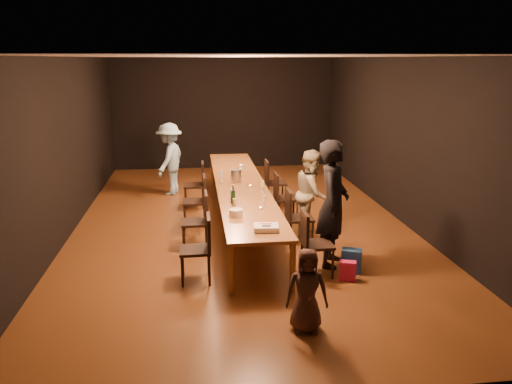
{
  "coord_description": "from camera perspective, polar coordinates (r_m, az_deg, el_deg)",
  "views": [
    {
      "loc": [
        -0.82,
        -8.79,
        2.97
      ],
      "look_at": [
        0.09,
        -1.51,
        1.0
      ],
      "focal_mm": 35.0,
      "sensor_mm": 36.0,
      "label": 1
    }
  ],
  "objects": [
    {
      "name": "chair_right_1",
      "position": [
        8.16,
        5.0,
        -2.9
      ],
      "size": [
        0.42,
        0.42,
        0.93
      ],
      "primitive_type": null,
      "rotation": [
        0.0,
        0.0,
        -1.57
      ],
      "color": "black",
      "rests_on": "ground"
    },
    {
      "name": "chair_left_2",
      "position": [
        9.14,
        -7.08,
        -1.0
      ],
      "size": [
        0.42,
        0.42,
        0.93
      ],
      "primitive_type": null,
      "rotation": [
        0.0,
        0.0,
        1.57
      ],
      "color": "black",
      "rests_on": "ground"
    },
    {
      "name": "wineglass_5",
      "position": [
        9.81,
        -1.49,
        2.57
      ],
      "size": [
        0.06,
        0.06,
        0.21
      ],
      "primitive_type": null,
      "color": "silver",
      "rests_on": "table"
    },
    {
      "name": "wineglass_0",
      "position": [
        7.44,
        -2.46,
        -1.52
      ],
      "size": [
        0.06,
        0.06,
        0.21
      ],
      "primitive_type": null,
      "color": "beige",
      "rests_on": "table"
    },
    {
      "name": "tealight_mid",
      "position": [
        8.88,
        -0.67,
        0.66
      ],
      "size": [
        0.05,
        0.05,
        0.03
      ],
      "primitive_type": "cylinder",
      "color": "#B2B7B2",
      "rests_on": "table"
    },
    {
      "name": "chair_left_1",
      "position": [
        7.99,
        -7.03,
        -3.36
      ],
      "size": [
        0.42,
        0.42,
        0.93
      ],
      "primitive_type": null,
      "rotation": [
        0.0,
        0.0,
        1.57
      ],
      "color": "black",
      "rests_on": "ground"
    },
    {
      "name": "chair_right_2",
      "position": [
        9.29,
        3.47,
        -0.64
      ],
      "size": [
        0.42,
        0.42,
        0.93
      ],
      "primitive_type": null,
      "rotation": [
        0.0,
        0.0,
        -1.57
      ],
      "color": "black",
      "rests_on": "ground"
    },
    {
      "name": "gift_bag_red",
      "position": [
        7.07,
        10.41,
        -8.85
      ],
      "size": [
        0.26,
        0.19,
        0.27
      ],
      "primitive_type": "cube",
      "rotation": [
        0.0,
        0.0,
        -0.3
      ],
      "color": "#BE1C58",
      "rests_on": "ground"
    },
    {
      "name": "wineglass_4",
      "position": [
        9.27,
        -3.94,
        1.8
      ],
      "size": [
        0.06,
        0.06,
        0.21
      ],
      "primitive_type": null,
      "color": "silver",
      "rests_on": "table"
    },
    {
      "name": "man_blue",
      "position": [
        11.29,
        -9.82,
        3.73
      ],
      "size": [
        0.92,
        1.18,
        1.6
      ],
      "primitive_type": "imported",
      "rotation": [
        0.0,
        0.0,
        -1.93
      ],
      "color": "#86B2CF",
      "rests_on": "ground"
    },
    {
      "name": "chair_left_3",
      "position": [
        10.29,
        -7.11,
        0.83
      ],
      "size": [
        0.42,
        0.42,
        0.93
      ],
      "primitive_type": null,
      "rotation": [
        0.0,
        0.0,
        1.57
      ],
      "color": "black",
      "rests_on": "ground"
    },
    {
      "name": "wineglass_1",
      "position": [
        7.62,
        0.96,
        -1.1
      ],
      "size": [
        0.06,
        0.06,
        0.21
      ],
      "primitive_type": null,
      "color": "beige",
      "rests_on": "table"
    },
    {
      "name": "plate_stack",
      "position": [
        7.22,
        -2.3,
        -2.4
      ],
      "size": [
        0.26,
        0.26,
        0.11
      ],
      "primitive_type": "cylinder",
      "rotation": [
        0.0,
        0.0,
        0.35
      ],
      "color": "white",
      "rests_on": "table"
    },
    {
      "name": "champagne_bottle",
      "position": [
        7.84,
        -2.62,
        -0.26
      ],
      "size": [
        0.1,
        0.1,
        0.31
      ],
      "primitive_type": null,
      "rotation": [
        0.0,
        0.0,
        -0.42
      ],
      "color": "black",
      "rests_on": "table"
    },
    {
      "name": "tealight_near",
      "position": [
        7.57,
        0.51,
        -1.9
      ],
      "size": [
        0.05,
        0.05,
        0.03
      ],
      "primitive_type": "cylinder",
      "color": "#B2B7B2",
      "rests_on": "table"
    },
    {
      "name": "ice_bucket",
      "position": [
        9.32,
        -2.3,
        1.91
      ],
      "size": [
        0.25,
        0.25,
        0.21
      ],
      "primitive_type": "cylinder",
      "rotation": [
        0.0,
        0.0,
        -0.39
      ],
      "color": "#B0B0B5",
      "rests_on": "table"
    },
    {
      "name": "table",
      "position": [
        9.11,
        -1.77,
        0.61
      ],
      "size": [
        0.9,
        6.0,
        0.75
      ],
      "color": "brown",
      "rests_on": "ground"
    },
    {
      "name": "room_shell",
      "position": [
        8.87,
        -1.85,
        9.25
      ],
      "size": [
        6.04,
        10.04,
        3.02
      ],
      "color": "black",
      "rests_on": "ground"
    },
    {
      "name": "tealight_far",
      "position": [
        10.61,
        -1.76,
        3.03
      ],
      "size": [
        0.05,
        0.05,
        0.03
      ],
      "primitive_type": "cylinder",
      "color": "#B2B7B2",
      "rests_on": "table"
    },
    {
      "name": "wineglass_2",
      "position": [
        8.01,
        -2.76,
        -0.3
      ],
      "size": [
        0.06,
        0.06,
        0.21
      ],
      "primitive_type": null,
      "color": "silver",
      "rests_on": "table"
    },
    {
      "name": "ground",
      "position": [
        9.31,
        -1.74,
        -3.58
      ],
      "size": [
        10.0,
        10.0,
        0.0
      ],
      "primitive_type": "plane",
      "color": "#432810",
      "rests_on": "ground"
    },
    {
      "name": "birthday_cake",
      "position": [
        6.65,
        1.16,
        -4.11
      ],
      "size": [
        0.35,
        0.29,
        0.08
      ],
      "rotation": [
        0.0,
        0.0,
        -0.09
      ],
      "color": "white",
      "rests_on": "table"
    },
    {
      "name": "woman_birthday",
      "position": [
        7.3,
        8.79,
        -1.34
      ],
      "size": [
        0.67,
        0.8,
        1.87
      ],
      "primitive_type": "imported",
      "rotation": [
        0.0,
        0.0,
        1.18
      ],
      "color": "black",
      "rests_on": "ground"
    },
    {
      "name": "chair_right_0",
      "position": [
        7.06,
        7.03,
        -5.87
      ],
      "size": [
        0.42,
        0.42,
        0.93
      ],
      "primitive_type": null,
      "rotation": [
        0.0,
        0.0,
        -1.57
      ],
      "color": "black",
      "rests_on": "ground"
    },
    {
      "name": "wineglass_3",
      "position": [
        8.51,
        0.75,
        0.63
      ],
      "size": [
        0.06,
        0.06,
        0.21
      ],
      "primitive_type": null,
      "color": "beige",
      "rests_on": "table"
    },
    {
      "name": "woman_tan",
      "position": [
        8.55,
        6.42,
        -0.14
      ],
      "size": [
        0.77,
        0.87,
        1.49
      ],
      "primitive_type": "imported",
      "rotation": [
        0.0,
        0.0,
        1.23
      ],
      "color": "tan",
      "rests_on": "ground"
    },
    {
      "name": "chair_left_0",
      "position": [
        6.86,
        -6.97,
        -6.5
      ],
      "size": [
        0.42,
        0.42,
        0.93
      ],
      "primitive_type": null,
      "rotation": [
        0.0,
        0.0,
        1.57
      ],
      "color": "black",
      "rests_on": "ground"
    },
    {
      "name": "child",
      "position": [
        5.65,
        5.82,
        -11.12
      ],
      "size": [
        0.51,
        0.36,
        0.97
      ],
      "primitive_type": "imported",
      "rotation": [
        0.0,
        0.0,
        -0.11
      ],
      "color": "#3F2923",
      "rests_on": "ground"
    },
    {
      "name": "gift_bag_blue",
      "position": [
        7.32,
        10.84,
        -7.71
      ],
      "size": [
        0.33,
        0.28,
        0.34
      ],
      "primitive_type": "cube",
      "rotation": [
        0.0,
        0.0,
        -0.41
      ],
      "color": "#265AA8",
      "rests_on": "ground"
    },
    {
      "name": "chair_right_3",
      "position": [
        10.43,
        2.27,
        1.12
      ],
      "size": [
        0.42,
        0.42,
        0.93
      ],
      "primitive_type": null,
      "rotation": [
        0.0,
        0.0,
        -1.57
      ],
      "color": "black",
      "rests_on": "ground"
    }
  ]
}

